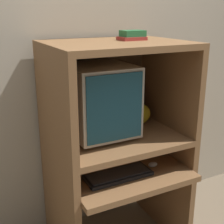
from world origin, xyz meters
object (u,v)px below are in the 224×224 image
at_px(keyboard, 118,175).
at_px(mouse, 153,164).
at_px(snack_bag, 138,114).
at_px(book_stack, 132,35).
at_px(crt_monitor, 98,99).

xyz_separation_m(keyboard, mouse, (0.25, 0.01, 0.00)).
relative_size(mouse, snack_bag, 0.35).
distance_m(keyboard, snack_bag, 0.48).
bearing_deg(book_stack, snack_bag, 31.40).
relative_size(crt_monitor, book_stack, 2.98).
xyz_separation_m(keyboard, book_stack, (0.21, 0.22, 0.78)).
height_order(snack_bag, book_stack, book_stack).
relative_size(keyboard, book_stack, 2.58).
relative_size(crt_monitor, keyboard, 1.16).
bearing_deg(crt_monitor, book_stack, -6.18).
bearing_deg(keyboard, mouse, 3.25).
xyz_separation_m(crt_monitor, snack_bag, (0.31, 0.03, -0.15)).
distance_m(crt_monitor, keyboard, 0.47).
bearing_deg(snack_bag, crt_monitor, -174.29).
bearing_deg(keyboard, book_stack, 46.53).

